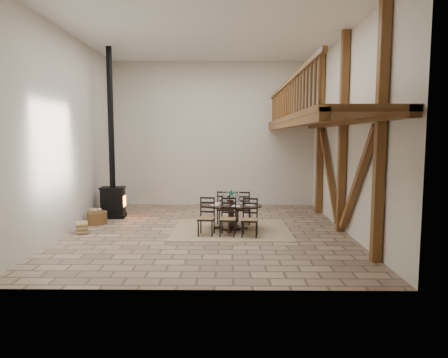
{
  "coord_description": "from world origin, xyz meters",
  "views": [
    {
      "loc": [
        0.54,
        -10.07,
        2.4
      ],
      "look_at": [
        0.4,
        0.4,
        1.3
      ],
      "focal_mm": 32.0,
      "sensor_mm": 36.0,
      "label": 1
    }
  ],
  "objects_px": {
    "dining_table": "(231,216)",
    "log_stack": "(82,228)",
    "log_basket": "(97,217)",
    "wood_stove": "(113,181)"
  },
  "relations": [
    {
      "from": "wood_stove",
      "to": "log_basket",
      "type": "xyz_separation_m",
      "value": [
        -0.18,
        -0.93,
        -0.92
      ]
    },
    {
      "from": "log_stack",
      "to": "log_basket",
      "type": "bearing_deg",
      "value": 87.98
    },
    {
      "from": "dining_table",
      "to": "log_stack",
      "type": "xyz_separation_m",
      "value": [
        -3.73,
        -0.35,
        -0.23
      ]
    },
    {
      "from": "log_basket",
      "to": "log_stack",
      "type": "xyz_separation_m",
      "value": [
        -0.04,
        -1.07,
        -0.05
      ]
    },
    {
      "from": "log_basket",
      "to": "wood_stove",
      "type": "bearing_deg",
      "value": 79.04
    },
    {
      "from": "dining_table",
      "to": "wood_stove",
      "type": "relative_size",
      "value": 0.38
    },
    {
      "from": "dining_table",
      "to": "wood_stove",
      "type": "distance_m",
      "value": 3.96
    },
    {
      "from": "wood_stove",
      "to": "log_basket",
      "type": "height_order",
      "value": "wood_stove"
    },
    {
      "from": "wood_stove",
      "to": "log_stack",
      "type": "bearing_deg",
      "value": -101.27
    },
    {
      "from": "wood_stove",
      "to": "log_stack",
      "type": "relative_size",
      "value": 10.79
    }
  ]
}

